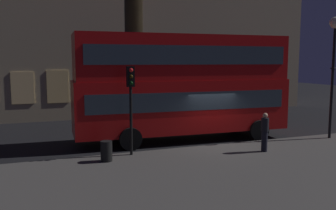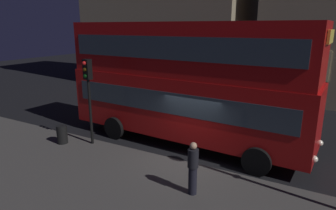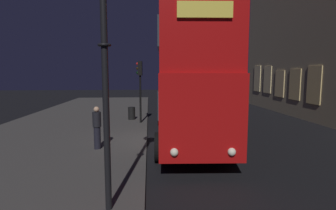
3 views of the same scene
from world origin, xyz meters
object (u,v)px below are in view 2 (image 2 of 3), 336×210
double_decker_bus (184,78)px  litter_bin (62,134)px  traffic_light_near_kerb (88,84)px  pedestrian (193,168)px

double_decker_bus → litter_bin: (-4.57, -2.98, -2.47)m
double_decker_bus → traffic_light_near_kerb: size_ratio=2.98×
pedestrian → double_decker_bus: bearing=-126.1°
traffic_light_near_kerb → litter_bin: (-1.19, -0.61, -2.30)m
pedestrian → litter_bin: 6.90m
double_decker_bus → traffic_light_near_kerb: 4.13m
litter_bin → pedestrian: bearing=-7.8°
traffic_light_near_kerb → pedestrian: traffic_light_near_kerb is taller
pedestrian → litter_bin: (-6.82, 0.93, -0.48)m
double_decker_bus → pedestrian: bearing=-57.1°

